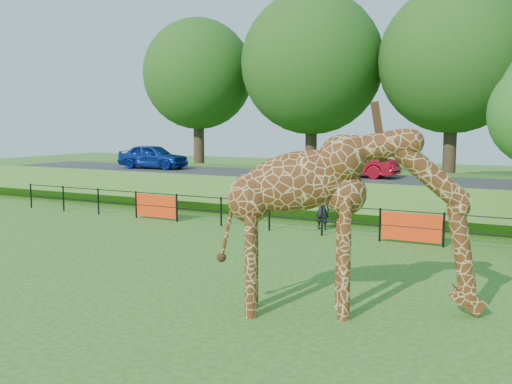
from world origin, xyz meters
TOP-DOWN VIEW (x-y plane):
  - ground at (0.00, 0.00)m, footprint 90.00×90.00m
  - giraffe at (3.35, 0.72)m, footprint 5.24×3.01m
  - perimeter_fence at (0.00, 8.00)m, footprint 28.07×0.10m
  - embankment at (0.00, 15.50)m, footprint 40.00×9.00m
  - road at (0.00, 14.00)m, footprint 40.00×5.00m
  - car_blue at (-11.79, 14.14)m, footprint 3.85×1.75m
  - car_red at (-0.96, 14.57)m, footprint 3.97×1.56m
  - visitor at (-0.39, 9.06)m, footprint 0.58×0.41m
  - bg_tree_line at (1.89, 22.00)m, footprint 37.30×8.80m

SIDE VIEW (x-z plane):
  - ground at x=0.00m, z-range 0.00..0.00m
  - perimeter_fence at x=0.00m, z-range 0.00..1.10m
  - embankment at x=0.00m, z-range 0.00..1.30m
  - visitor at x=-0.39m, z-range 0.00..1.49m
  - road at x=0.00m, z-range 1.30..1.42m
  - giraffe at x=3.35m, z-range 0.00..3.78m
  - car_blue at x=-11.79m, z-range 1.42..2.70m
  - car_red at x=-0.96m, z-range 1.42..2.71m
  - bg_tree_line at x=1.89m, z-range 1.28..13.10m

